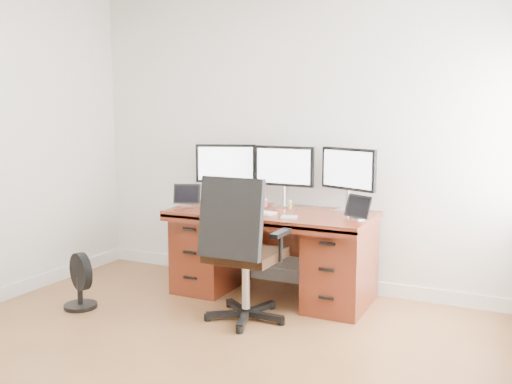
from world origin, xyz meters
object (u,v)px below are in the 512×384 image
at_px(floor_fan, 80,282).
at_px(keyboard, 260,212).
at_px(desk, 273,250).
at_px(office_chair, 243,274).
at_px(monitor_center, 284,168).

distance_m(floor_fan, keyboard, 1.56).
relative_size(desk, office_chair, 1.52).
distance_m(office_chair, keyboard, 0.62).
distance_m(desk, keyboard, 0.39).
bearing_deg(monitor_center, office_chair, -86.57).
height_order(desk, office_chair, office_chair).
bearing_deg(monitor_center, keyboard, -95.59).
height_order(monitor_center, keyboard, monitor_center).
height_order(floor_fan, keyboard, keyboard).
relative_size(floor_fan, monitor_center, 0.82).
distance_m(desk, floor_fan, 1.61).
bearing_deg(office_chair, floor_fan, -166.39).
distance_m(monitor_center, keyboard, 0.52).
bearing_deg(floor_fan, keyboard, 56.80).
xyz_separation_m(office_chair, floor_fan, (-1.32, -0.30, -0.15)).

